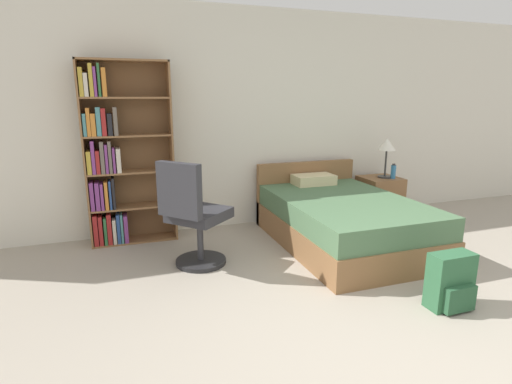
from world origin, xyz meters
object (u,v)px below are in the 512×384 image
object	(u,v)px
office_chair	(193,217)
backpack_green	(451,282)
bed	(341,219)
nightstand	(379,197)
table_lamp	(387,147)
bookshelf	(117,159)
water_bottle	(393,172)

from	to	relation	value
office_chair	backpack_green	size ratio (longest dim) A/B	2.36
office_chair	backpack_green	distance (m)	2.22
bed	nightstand	xyz separation A→B (m)	(0.99, 0.68, 0.00)
office_chair	table_lamp	size ratio (longest dim) A/B	2.02
nightstand	bed	bearing A→B (deg)	-145.49
office_chair	bed	bearing A→B (deg)	4.10
bed	table_lamp	world-z (taller)	table_lamp
bookshelf	nightstand	distance (m)	3.33
nightstand	backpack_green	size ratio (longest dim) A/B	1.25
office_chair	backpack_green	xyz separation A→B (m)	(1.71, -1.39, -0.29)
table_lamp	water_bottle	world-z (taller)	table_lamp
nightstand	backpack_green	bearing A→B (deg)	-112.90
nightstand	office_chair	bearing A→B (deg)	-163.17
bookshelf	table_lamp	bearing A→B (deg)	-2.85
office_chair	table_lamp	bearing A→B (deg)	16.07
bookshelf	nightstand	xyz separation A→B (m)	(3.26, -0.14, -0.66)
bookshelf	water_bottle	distance (m)	3.38
nightstand	water_bottle	distance (m)	0.40
office_chair	backpack_green	world-z (taller)	office_chair
office_chair	bookshelf	bearing A→B (deg)	124.13
backpack_green	office_chair	bearing A→B (deg)	140.90
table_lamp	bed	bearing A→B (deg)	-147.58
bed	backpack_green	size ratio (longest dim) A/B	4.54
bed	water_bottle	bearing A→B (deg)	27.34
bed	office_chair	world-z (taller)	office_chair
water_bottle	bookshelf	bearing A→B (deg)	175.67
bookshelf	backpack_green	xyz separation A→B (m)	(2.34, -2.32, -0.72)
table_lamp	office_chair	bearing A→B (deg)	-163.93
bookshelf	table_lamp	distance (m)	3.31
office_chair	table_lamp	world-z (taller)	table_lamp
water_bottle	backpack_green	size ratio (longest dim) A/B	0.44
office_chair	nightstand	xyz separation A→B (m)	(2.63, 0.80, -0.23)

